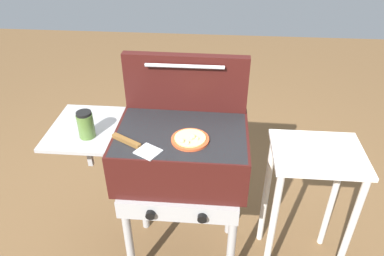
{
  "coord_description": "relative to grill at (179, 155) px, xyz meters",
  "views": [
    {
      "loc": [
        0.17,
        -1.44,
        1.87
      ],
      "look_at": [
        0.05,
        0.0,
        0.92
      ],
      "focal_mm": 34.05,
      "sensor_mm": 36.0,
      "label": 1
    }
  ],
  "objects": [
    {
      "name": "ground_plane",
      "position": [
        0.01,
        0.0,
        -0.76
      ],
      "size": [
        8.0,
        8.0,
        0.0
      ],
      "primitive_type": "plane",
      "color": "brown"
    },
    {
      "name": "grill",
      "position": [
        0.0,
        0.0,
        0.0
      ],
      "size": [
        0.96,
        0.53,
        0.9
      ],
      "color": "#38110F",
      "rests_on": "ground_plane"
    },
    {
      "name": "grill_lid_open",
      "position": [
        0.01,
        0.22,
        0.3
      ],
      "size": [
        0.63,
        0.08,
        0.3
      ],
      "color": "#38110F",
      "rests_on": "grill"
    },
    {
      "name": "pizza_cheese",
      "position": [
        0.06,
        -0.07,
        0.15
      ],
      "size": [
        0.18,
        0.18,
        0.03
      ],
      "color": "#C64723",
      "rests_on": "grill"
    },
    {
      "name": "sauce_jar",
      "position": [
        -0.42,
        -0.08,
        0.21
      ],
      "size": [
        0.08,
        0.08,
        0.13
      ],
      "color": "#4C6B2D",
      "rests_on": "grill"
    },
    {
      "name": "spatula",
      "position": [
        -0.18,
        -0.14,
        0.15
      ],
      "size": [
        0.25,
        0.18,
        0.02
      ],
      "color": "#B7BABF",
      "rests_on": "grill"
    },
    {
      "name": "prep_table",
      "position": [
        0.67,
        0.0,
        -0.18
      ],
      "size": [
        0.44,
        0.36,
        0.82
      ],
      "color": "beige",
      "rests_on": "ground_plane"
    },
    {
      "name": "topping_bowl_near",
      "position": [
        0.78,
        -0.05,
        0.08
      ],
      "size": [
        0.11,
        0.11,
        0.04
      ],
      "color": "silver",
      "rests_on": "prep_table"
    }
  ]
}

